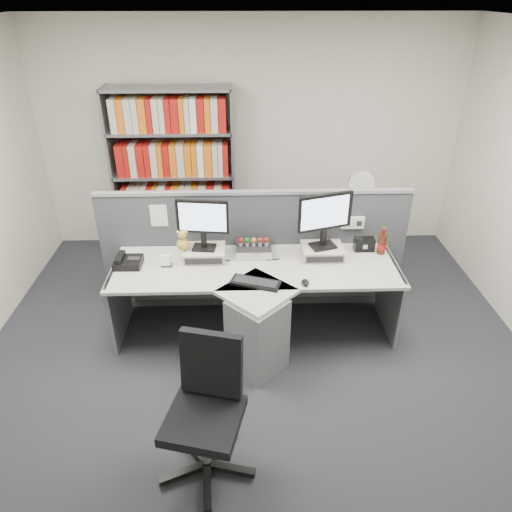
{
  "coord_description": "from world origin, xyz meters",
  "views": [
    {
      "loc": [
        -0.11,
        -2.83,
        2.92
      ],
      "look_at": [
        0.0,
        0.65,
        0.92
      ],
      "focal_mm": 32.96,
      "sensor_mm": 36.0,
      "label": 1
    }
  ],
  "objects_px": {
    "monitor_right": "(325,216)",
    "office_chair": "(207,405)",
    "mouse": "(305,282)",
    "desk_fan": "(361,187)",
    "desktop_pc": "(254,249)",
    "speaker": "(364,244)",
    "monitor_left": "(203,221)",
    "desk_phone": "(128,262)",
    "keyboard": "(256,283)",
    "cola_bottle": "(382,244)",
    "desk": "(256,304)",
    "shelving_unit": "(175,177)",
    "desk_calendar": "(166,261)",
    "filing_cabinet": "(355,240)"
  },
  "relations": [
    {
      "from": "monitor_right",
      "to": "office_chair",
      "type": "xyz_separation_m",
      "value": [
        -0.99,
        -1.62,
        -0.6
      ]
    },
    {
      "from": "mouse",
      "to": "desk_fan",
      "type": "distance_m",
      "value": 1.71
    },
    {
      "from": "desktop_pc",
      "to": "monitor_right",
      "type": "bearing_deg",
      "value": -7.04
    },
    {
      "from": "desktop_pc",
      "to": "speaker",
      "type": "relative_size",
      "value": 1.75
    },
    {
      "from": "monitor_left",
      "to": "speaker",
      "type": "relative_size",
      "value": 2.53
    },
    {
      "from": "mouse",
      "to": "speaker",
      "type": "bearing_deg",
      "value": 42.64
    },
    {
      "from": "desk_phone",
      "to": "desk_fan",
      "type": "bearing_deg",
      "value": 25.64
    },
    {
      "from": "keyboard",
      "to": "speaker",
      "type": "relative_size",
      "value": 2.39
    },
    {
      "from": "cola_bottle",
      "to": "monitor_left",
      "type": "bearing_deg",
      "value": -178.77
    },
    {
      "from": "desk_phone",
      "to": "keyboard",
      "type": "bearing_deg",
      "value": -16.61
    },
    {
      "from": "monitor_left",
      "to": "keyboard",
      "type": "relative_size",
      "value": 1.06
    },
    {
      "from": "desk",
      "to": "cola_bottle",
      "type": "distance_m",
      "value": 1.32
    },
    {
      "from": "desk_phone",
      "to": "shelving_unit",
      "type": "height_order",
      "value": "shelving_unit"
    },
    {
      "from": "monitor_right",
      "to": "desktop_pc",
      "type": "distance_m",
      "value": 0.74
    },
    {
      "from": "desk_calendar",
      "to": "keyboard",
      "type": "bearing_deg",
      "value": -22.08
    },
    {
      "from": "filing_cabinet",
      "to": "desk_calendar",
      "type": "bearing_deg",
      "value": -150.11
    },
    {
      "from": "mouse",
      "to": "speaker",
      "type": "height_order",
      "value": "speaker"
    },
    {
      "from": "mouse",
      "to": "filing_cabinet",
      "type": "distance_m",
      "value": 1.73
    },
    {
      "from": "desk",
      "to": "office_chair",
      "type": "height_order",
      "value": "office_chair"
    },
    {
      "from": "office_chair",
      "to": "desk",
      "type": "bearing_deg",
      "value": 73.64
    },
    {
      "from": "desk_phone",
      "to": "desk_calendar",
      "type": "distance_m",
      "value": 0.35
    },
    {
      "from": "desk_phone",
      "to": "filing_cabinet",
      "type": "height_order",
      "value": "desk_phone"
    },
    {
      "from": "keyboard",
      "to": "mouse",
      "type": "distance_m",
      "value": 0.42
    },
    {
      "from": "desk_phone",
      "to": "desk_fan",
      "type": "height_order",
      "value": "desk_fan"
    },
    {
      "from": "mouse",
      "to": "desk",
      "type": "bearing_deg",
      "value": 167.09
    },
    {
      "from": "monitor_right",
      "to": "speaker",
      "type": "height_order",
      "value": "monitor_right"
    },
    {
      "from": "desk_fan",
      "to": "office_chair",
      "type": "relative_size",
      "value": 0.49
    },
    {
      "from": "desk_phone",
      "to": "speaker",
      "type": "xyz_separation_m",
      "value": [
        2.21,
        0.22,
        0.02
      ]
    },
    {
      "from": "cola_bottle",
      "to": "desktop_pc",
      "type": "bearing_deg",
      "value": 177.92
    },
    {
      "from": "monitor_left",
      "to": "monitor_right",
      "type": "distance_m",
      "value": 1.1
    },
    {
      "from": "speaker",
      "to": "desk_fan",
      "type": "relative_size",
      "value": 0.39
    },
    {
      "from": "shelving_unit",
      "to": "keyboard",
      "type": "bearing_deg",
      "value": -65.13
    },
    {
      "from": "desk_phone",
      "to": "cola_bottle",
      "type": "distance_m",
      "value": 2.36
    },
    {
      "from": "desk_phone",
      "to": "desktop_pc",
      "type": "bearing_deg",
      "value": 9.67
    },
    {
      "from": "mouse",
      "to": "desk_phone",
      "type": "xyz_separation_m",
      "value": [
        -1.57,
        0.36,
        0.02
      ]
    },
    {
      "from": "desk",
      "to": "monitor_left",
      "type": "relative_size",
      "value": 5.42
    },
    {
      "from": "cola_bottle",
      "to": "desk_phone",
      "type": "bearing_deg",
      "value": -176.31
    },
    {
      "from": "desktop_pc",
      "to": "desk_fan",
      "type": "height_order",
      "value": "desk_fan"
    },
    {
      "from": "keyboard",
      "to": "speaker",
      "type": "distance_m",
      "value": 1.2
    },
    {
      "from": "desk_calendar",
      "to": "speaker",
      "type": "distance_m",
      "value": 1.87
    },
    {
      "from": "desk",
      "to": "desk_calendar",
      "type": "relative_size",
      "value": 23.9
    },
    {
      "from": "desk_fan",
      "to": "mouse",
      "type": "bearing_deg",
      "value": -117.72
    },
    {
      "from": "monitor_right",
      "to": "desk_fan",
      "type": "height_order",
      "value": "monitor_right"
    },
    {
      "from": "desk_phone",
      "to": "filing_cabinet",
      "type": "relative_size",
      "value": 0.35
    },
    {
      "from": "mouse",
      "to": "filing_cabinet",
      "type": "relative_size",
      "value": 0.15
    },
    {
      "from": "shelving_unit",
      "to": "filing_cabinet",
      "type": "distance_m",
      "value": 2.24
    },
    {
      "from": "desk",
      "to": "keyboard",
      "type": "height_order",
      "value": "keyboard"
    },
    {
      "from": "desktop_pc",
      "to": "desk_calendar",
      "type": "distance_m",
      "value": 0.82
    },
    {
      "from": "keyboard",
      "to": "office_chair",
      "type": "height_order",
      "value": "office_chair"
    },
    {
      "from": "desk_calendar",
      "to": "speaker",
      "type": "height_order",
      "value": "speaker"
    }
  ]
}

